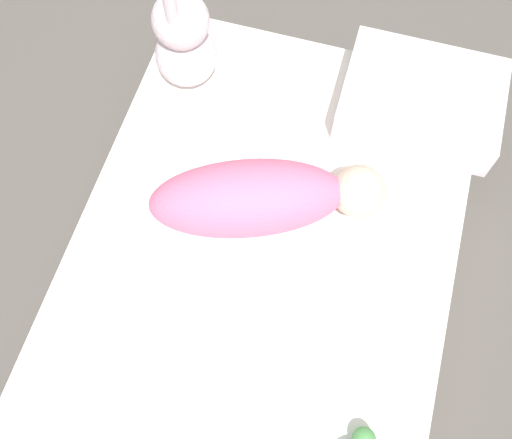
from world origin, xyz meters
The scene contains 5 objects.
ground_plane centered at (0.00, 0.00, 0.00)m, with size 12.00×12.00×0.00m, color #514C47.
bed_mattress centered at (0.00, 0.00, 0.08)m, with size 1.23×0.89×0.17m.
swaddled_baby centered at (0.07, 0.03, 0.25)m, with size 0.33×0.55×0.17m.
pillow centered at (0.47, -0.28, 0.22)m, with size 0.30×0.40×0.10m.
bunny_plush centered at (0.41, 0.33, 0.30)m, with size 0.16×0.16×0.33m.
Camera 1 is at (-0.51, -0.13, 1.49)m, focal length 42.00 mm.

